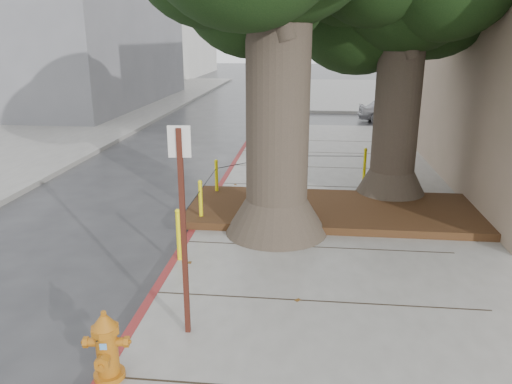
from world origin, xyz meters
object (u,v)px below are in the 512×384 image
signpost (183,221)px  car_silver (394,110)px  fire_hydrant (107,346)px  car_dark (71,104)px  car_red (472,111)px

signpost → car_silver: signpost is taller
fire_hydrant → car_dark: 22.51m
car_red → car_dark: (-19.80, 0.53, 0.01)m
signpost → car_dark: size_ratio=0.70×
fire_hydrant → signpost: bearing=49.2°
signpost → car_silver: bearing=68.9°
fire_hydrant → car_silver: 20.64m
signpost → car_silver: size_ratio=0.84×
fire_hydrant → car_dark: (-10.11, 20.12, 0.00)m
car_silver → car_dark: bearing=87.9°
car_silver → car_red: bearing=-92.6°
signpost → car_red: 20.67m
fire_hydrant → signpost: (0.68, 1.02, 1.15)m
car_red → car_dark: 19.81m
fire_hydrant → car_silver: bearing=65.3°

